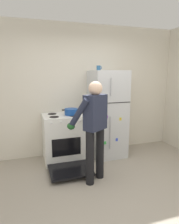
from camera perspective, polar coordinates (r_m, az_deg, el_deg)
The scene contains 7 objects.
ground at distance 2.97m, azimuth 8.63°, elevation -24.37°, with size 8.00×8.00×0.00m, color #9E9384.
kitchen_wall_back at distance 4.26m, azimuth -2.61°, elevation 6.19°, with size 6.00×0.10×2.70m, color silver.
refrigerator at distance 4.12m, azimuth 5.09°, elevation -0.56°, with size 0.68×0.72×1.77m.
stove_range at distance 3.96m, azimuth -7.52°, elevation -7.58°, with size 0.76×1.23×0.93m.
person_cook at distance 3.08m, azimuth 1.21°, elevation -3.31°, with size 0.63×0.66×1.60m.
red_pot at distance 3.82m, azimuth -5.28°, elevation 0.11°, with size 0.36×0.26×0.12m.
coffee_mug at distance 4.02m, azimuth 2.65°, elevation 12.54°, with size 0.11×0.08×0.10m.
Camera 1 is at (-1.12, -2.14, 1.72)m, focal length 31.78 mm.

